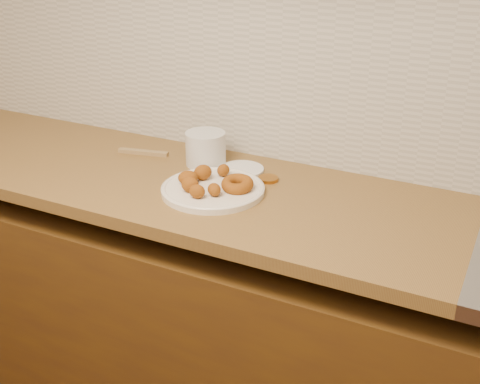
% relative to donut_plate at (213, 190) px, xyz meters
% --- Properties ---
extents(wall_back, '(4.00, 0.02, 2.70)m').
position_rel_donut_plate_xyz_m(wall_back, '(0.24, 0.35, 0.44)').
color(wall_back, tan).
rests_on(wall_back, ground).
extents(base_cabinet, '(3.60, 0.60, 0.77)m').
position_rel_donut_plate_xyz_m(base_cabinet, '(0.24, 0.04, -0.52)').
color(base_cabinet, '#53340F').
rests_on(base_cabinet, floor).
extents(butcher_block, '(2.30, 0.62, 0.04)m').
position_rel_donut_plate_xyz_m(butcher_block, '(-0.41, 0.04, -0.03)').
color(butcher_block, brown).
rests_on(butcher_block, base_cabinet).
extents(backsplash, '(3.60, 0.02, 0.60)m').
position_rel_donut_plate_xyz_m(backsplash, '(0.24, 0.34, 0.29)').
color(backsplash, beige).
rests_on(backsplash, wall_back).
extents(donut_plate, '(0.31, 0.31, 0.02)m').
position_rel_donut_plate_xyz_m(donut_plate, '(0.00, 0.00, 0.00)').
color(donut_plate, white).
rests_on(donut_plate, butcher_block).
extents(ring_donut, '(0.12, 0.13, 0.04)m').
position_rel_donut_plate_xyz_m(ring_donut, '(0.07, 0.02, 0.03)').
color(ring_donut, '#98501A').
rests_on(ring_donut, donut_plate).
extents(fried_dough_chunks, '(0.18, 0.22, 0.05)m').
position_rel_donut_plate_xyz_m(fried_dough_chunks, '(-0.04, -0.01, 0.03)').
color(fried_dough_chunks, '#98501A').
rests_on(fried_dough_chunks, donut_plate).
extents(plastic_tub, '(0.16, 0.16, 0.11)m').
position_rel_donut_plate_xyz_m(plastic_tub, '(-0.13, 0.19, 0.05)').
color(plastic_tub, silver).
rests_on(plastic_tub, butcher_block).
extents(tub_lid, '(0.17, 0.17, 0.01)m').
position_rel_donut_plate_xyz_m(tub_lid, '(0.00, 0.19, -0.00)').
color(tub_lid, white).
rests_on(tub_lid, butcher_block).
extents(brass_jar_lid, '(0.07, 0.07, 0.01)m').
position_rel_donut_plate_xyz_m(brass_jar_lid, '(0.11, 0.15, -0.00)').
color(brass_jar_lid, '#A56721').
rests_on(brass_jar_lid, butcher_block).
extents(wooden_utensil, '(0.18, 0.06, 0.01)m').
position_rel_donut_plate_xyz_m(wooden_utensil, '(-0.37, 0.17, -0.00)').
color(wooden_utensil, olive).
rests_on(wooden_utensil, butcher_block).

